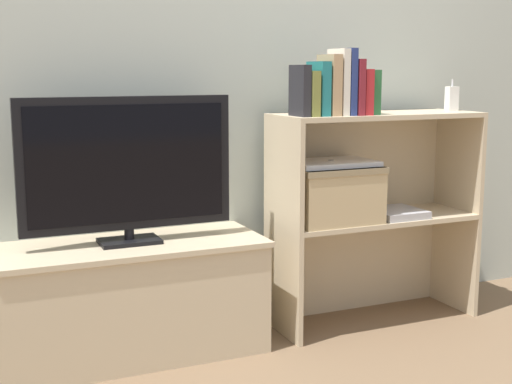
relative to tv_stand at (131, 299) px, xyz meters
name	(u,v)px	position (x,y,z in m)	size (l,w,h in m)	color
ground_plane	(273,352)	(0.50, -0.19, -0.22)	(16.00, 16.00, 0.00)	brown
wall_back	(230,36)	(0.50, 0.23, 0.98)	(10.00, 0.05, 2.40)	#B2BCB2
tv_stand	(131,299)	(0.00, 0.00, 0.00)	(1.00, 0.41, 0.43)	#CCB793
tv	(127,166)	(0.00, 0.00, 0.50)	(0.78, 0.14, 0.54)	black
bookshelf_lower_tier	(365,250)	(1.04, 0.03, 0.07)	(0.88, 0.33, 0.46)	#CCB793
bookshelf_upper_tier	(368,149)	(1.04, 0.03, 0.52)	(0.88, 0.33, 0.43)	#CCB793
book_charcoal	(300,91)	(0.65, -0.09, 0.77)	(0.03, 0.13, 0.19)	#232328
book_olive	(308,94)	(0.69, -0.09, 0.76)	(0.03, 0.14, 0.17)	olive
book_teal	(319,89)	(0.73, -0.09, 0.78)	(0.04, 0.13, 0.21)	#1E7075
book_tan	(329,85)	(0.78, -0.09, 0.79)	(0.04, 0.14, 0.23)	tan
book_ivory	(338,82)	(0.82, -0.09, 0.80)	(0.03, 0.13, 0.26)	silver
book_navy	(346,82)	(0.85, -0.09, 0.80)	(0.03, 0.14, 0.26)	navy
book_maroon	(353,87)	(0.89, -0.09, 0.78)	(0.03, 0.15, 0.22)	maroon
book_crimson	(360,92)	(0.92, -0.09, 0.76)	(0.04, 0.15, 0.18)	#B22328
book_forest	(369,92)	(0.96, -0.09, 0.76)	(0.04, 0.13, 0.18)	#286638
baby_monitor	(452,98)	(1.42, -0.03, 0.72)	(0.05, 0.04, 0.13)	white
storage_basket_left	(331,191)	(0.82, -0.05, 0.36)	(0.36, 0.30, 0.23)	tan
laptop	(331,163)	(0.82, -0.05, 0.48)	(0.35, 0.23, 0.02)	white
magazine_stack	(396,213)	(1.12, -0.08, 0.25)	(0.21, 0.22, 0.03)	#B2B2B7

